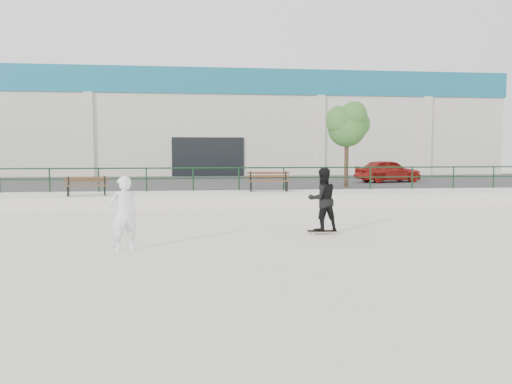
{
  "coord_description": "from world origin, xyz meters",
  "views": [
    {
      "loc": [
        -0.92,
        -11.03,
        2.21
      ],
      "look_at": [
        0.68,
        2.0,
        1.15
      ],
      "focal_mm": 35.0,
      "sensor_mm": 36.0,
      "label": 1
    }
  ],
  "objects": [
    {
      "name": "parking_strip",
      "position": [
        0.0,
        18.0,
        0.25
      ],
      "size": [
        60.0,
        14.0,
        0.5
      ],
      "primitive_type": "cube",
      "color": "#343434",
      "rests_on": "ground"
    },
    {
      "name": "standing_skater",
      "position": [
        2.47,
        1.94,
        0.94
      ],
      "size": [
        0.91,
        0.77,
        1.68
      ],
      "primitive_type": "imported",
      "rotation": [
        0.0,
        0.0,
        3.31
      ],
      "color": "black",
      "rests_on": "skateboard"
    },
    {
      "name": "bench_left",
      "position": [
        -5.11,
        8.97,
        0.87
      ],
      "size": [
        1.67,
        0.69,
        0.75
      ],
      "rotation": [
        0.0,
        0.0,
        0.14
      ],
      "color": "brown",
      "rests_on": "ledge"
    },
    {
      "name": "ledge",
      "position": [
        0.0,
        9.5,
        0.25
      ],
      "size": [
        30.0,
        3.0,
        0.5
      ],
      "primitive_type": "cube",
      "color": "silver",
      "rests_on": "ground"
    },
    {
      "name": "skateboard",
      "position": [
        2.47,
        1.94,
        0.07
      ],
      "size": [
        0.79,
        0.26,
        0.09
      ],
      "rotation": [
        0.0,
        0.0,
        -0.08
      ],
      "color": "black",
      "rests_on": "ground"
    },
    {
      "name": "commercial_building",
      "position": [
        -0.0,
        31.99,
        4.58
      ],
      "size": [
        44.2,
        16.33,
        8.0
      ],
      "color": "beige",
      "rests_on": "ground"
    },
    {
      "name": "tree",
      "position": [
        6.34,
        12.25,
        3.55
      ],
      "size": [
        2.29,
        2.03,
        4.07
      ],
      "color": "#4A3325",
      "rests_on": "parking_strip"
    },
    {
      "name": "seated_skater",
      "position": [
        -2.5,
        0.25,
        0.84
      ],
      "size": [
        0.72,
        0.6,
        1.67
      ],
      "primitive_type": "imported",
      "rotation": [
        0.0,
        0.0,
        3.53
      ],
      "color": "white",
      "rests_on": "ground"
    },
    {
      "name": "red_car",
      "position": [
        9.83,
        15.81,
        1.13
      ],
      "size": [
        3.96,
        2.25,
        1.27
      ],
      "primitive_type": "imported",
      "rotation": [
        0.0,
        0.0,
        1.78
      ],
      "color": "#A31914",
      "rests_on": "parking_strip"
    },
    {
      "name": "ground",
      "position": [
        0.0,
        0.0,
        0.0
      ],
      "size": [
        120.0,
        120.0,
        0.0
      ],
      "primitive_type": "plane",
      "color": "white",
      "rests_on": "ground"
    },
    {
      "name": "bench_right",
      "position": [
        2.24,
        10.27,
        0.92
      ],
      "size": [
        1.88,
        0.64,
        0.85
      ],
      "rotation": [
        0.0,
        0.0,
        -0.05
      ],
      "color": "brown",
      "rests_on": "ledge"
    },
    {
      "name": "railing",
      "position": [
        -0.0,
        10.8,
        1.24
      ],
      "size": [
        28.0,
        0.06,
        1.03
      ],
      "color": "#12331A",
      "rests_on": "ledge"
    }
  ]
}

